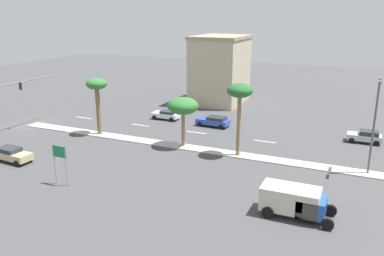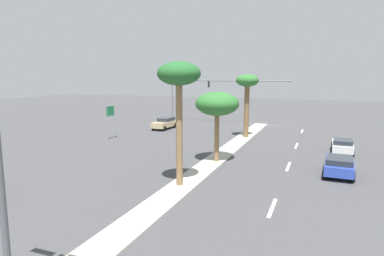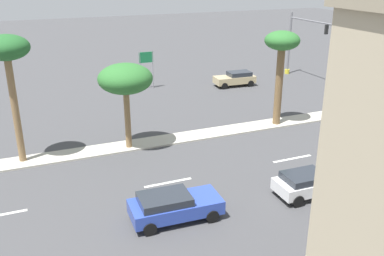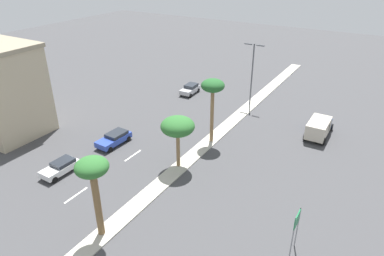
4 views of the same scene
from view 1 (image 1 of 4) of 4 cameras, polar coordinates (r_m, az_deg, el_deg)
The scene contains 17 objects.
ground_plane at distance 44.43m, azimuth 2.19°, elevation -3.28°, with size 160.00×160.00×0.00m, color #424244.
median_curb at distance 42.40m, azimuth 11.50°, elevation -4.51°, with size 1.80×66.33×0.12m, color #B7B2A3.
lane_stripe_outboard at distance 60.11m, azimuth -15.25°, elevation 1.43°, with size 0.20×2.80×0.01m, color silver.
lane_stripe_far at distance 54.69m, azimuth -7.42°, elevation 0.41°, with size 0.20×2.80×0.01m, color silver.
lane_stripe_front at distance 50.97m, azimuth 0.65°, elevation -0.65°, with size 0.20×2.80×0.01m, color silver.
lane_stripe_leading at distance 48.30m, azimuth 10.38°, elevation -1.90°, with size 0.20×2.80×0.01m, color silver.
directional_road_sign at distance 36.96m, azimuth -18.44°, elevation -3.96°, with size 0.10×1.41×3.66m.
commercial_building at distance 66.99m, azimuth 4.02°, elevation 8.34°, with size 10.25×7.96×11.13m.
palm_tree_leading at distance 50.16m, azimuth -13.48°, elevation 5.55°, with size 2.54×2.54×7.04m.
palm_tree_rear at distance 44.48m, azimuth -1.29°, elevation 3.11°, with size 3.49×3.49×5.63m.
palm_tree_near at distance 41.29m, azimuth 6.86°, elevation 4.86°, with size 2.68×2.68×7.76m.
street_lamp_right at distance 40.19m, azimuth 24.74°, elevation 1.24°, with size 2.90×0.24×9.08m.
sedan_blue_far at distance 53.58m, azimuth 3.13°, elevation 1.02°, with size 2.17×4.45×1.37m.
sedan_white_right at distance 57.07m, azimuth -3.70°, elevation 1.94°, with size 1.94×3.95×1.31m.
sedan_silver_near at distance 51.15m, azimuth 23.58°, elevation -1.09°, with size 2.02×3.86×1.48m.
sedan_tan_outboard at distance 45.09m, azimuth -24.34°, elevation -3.45°, with size 2.03×4.20×1.45m.
box_truck at distance 31.39m, azimuth 14.64°, elevation -10.06°, with size 2.52×5.51×2.27m.
Camera 1 is at (38.85, 41.28, 15.00)m, focal length 37.22 mm.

